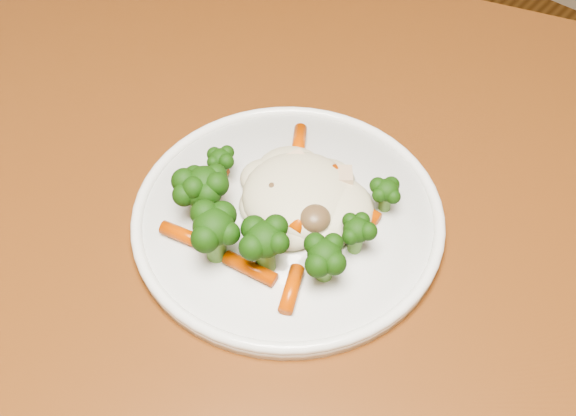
% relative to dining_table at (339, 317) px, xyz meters
% --- Properties ---
extents(dining_table, '(1.42, 1.16, 0.75)m').
position_rel_dining_table_xyz_m(dining_table, '(0.00, 0.00, 0.00)').
color(dining_table, brown).
rests_on(dining_table, ground).
extents(plate, '(0.27, 0.27, 0.01)m').
position_rel_dining_table_xyz_m(plate, '(-0.06, -0.00, 0.10)').
color(plate, white).
rests_on(plate, dining_table).
extents(meal, '(0.17, 0.19, 0.05)m').
position_rel_dining_table_xyz_m(meal, '(-0.06, -0.02, 0.13)').
color(meal, beige).
rests_on(meal, plate).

